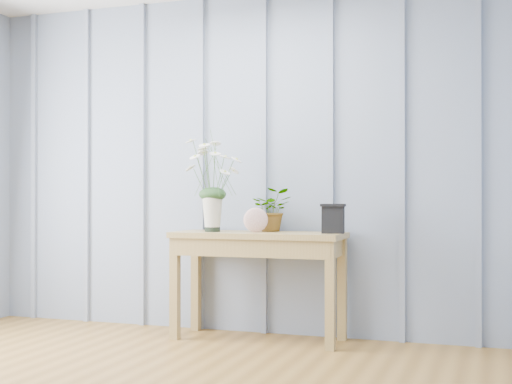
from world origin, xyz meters
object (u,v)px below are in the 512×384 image
at_px(felt_disc_vessel, 256,220).
at_px(sideboard, 258,249).
at_px(daisy_vase, 212,171).
at_px(carved_box, 333,218).

bearing_deg(felt_disc_vessel, sideboard, 39.60).
distance_m(sideboard, daisy_vase, 0.63).
relative_size(sideboard, carved_box, 6.01).
bearing_deg(carved_box, sideboard, -178.78).
bearing_deg(sideboard, daisy_vase, -171.39).
relative_size(daisy_vase, felt_disc_vessel, 3.96).
height_order(sideboard, carved_box, carved_box).
relative_size(sideboard, daisy_vase, 1.77).
xyz_separation_m(daisy_vase, felt_disc_vessel, (0.31, 0.03, -0.34)).
bearing_deg(daisy_vase, carved_box, 4.05).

